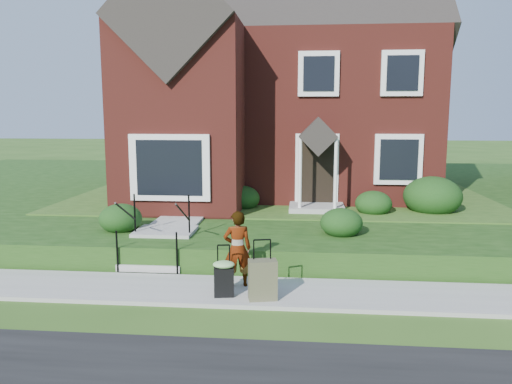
# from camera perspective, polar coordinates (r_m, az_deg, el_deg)

# --- Properties ---
(ground) EXTENTS (120.00, 120.00, 0.00)m
(ground) POSITION_cam_1_polar(r_m,az_deg,el_deg) (9.78, 0.55, -11.59)
(ground) COLOR #2D5119
(ground) RESTS_ON ground
(sidewalk) EXTENTS (60.00, 1.60, 0.08)m
(sidewalk) POSITION_cam_1_polar(r_m,az_deg,el_deg) (9.77, 0.55, -11.37)
(sidewalk) COLOR #9E9B93
(sidewalk) RESTS_ON ground
(terrace) EXTENTS (44.00, 20.00, 0.60)m
(terrace) POSITION_cam_1_polar(r_m,az_deg,el_deg) (20.54, 14.34, -0.17)
(terrace) COLOR #183C10
(terrace) RESTS_ON ground
(walkway) EXTENTS (1.20, 6.00, 0.06)m
(walkway) POSITION_cam_1_polar(r_m,az_deg,el_deg) (14.77, -7.52, -2.11)
(walkway) COLOR #9E9B93
(walkway) RESTS_ON terrace
(main_house) EXTENTS (10.40, 10.20, 9.40)m
(main_house) POSITION_cam_1_polar(r_m,az_deg,el_deg) (18.86, 2.44, 14.45)
(main_house) COLOR maroon
(main_house) RESTS_ON terrace
(front_steps) EXTENTS (1.40, 2.02, 1.50)m
(front_steps) POSITION_cam_1_polar(r_m,az_deg,el_deg) (11.83, -10.90, -5.72)
(front_steps) COLOR #9E9B93
(front_steps) RESTS_ON ground
(foundation_shrubs) EXTENTS (10.53, 4.46, 1.17)m
(foundation_shrubs) POSITION_cam_1_polar(r_m,az_deg,el_deg) (14.31, 5.66, -0.63)
(foundation_shrubs) COLOR #12340F
(foundation_shrubs) RESTS_ON terrace
(woman) EXTENTS (0.61, 0.47, 1.50)m
(woman) POSITION_cam_1_polar(r_m,az_deg,el_deg) (9.79, -2.13, -6.49)
(woman) COLOR #999999
(woman) RESTS_ON sidewalk
(suitcase_black) EXTENTS (0.45, 0.39, 0.97)m
(suitcase_black) POSITION_cam_1_polar(r_m,az_deg,el_deg) (9.35, -3.69, -9.62)
(suitcase_black) COLOR black
(suitcase_black) RESTS_ON sidewalk
(suitcase_olive) EXTENTS (0.56, 0.39, 1.11)m
(suitcase_olive) POSITION_cam_1_polar(r_m,az_deg,el_deg) (9.19, 0.77, -9.98)
(suitcase_olive) COLOR brown
(suitcase_olive) RESTS_ON sidewalk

